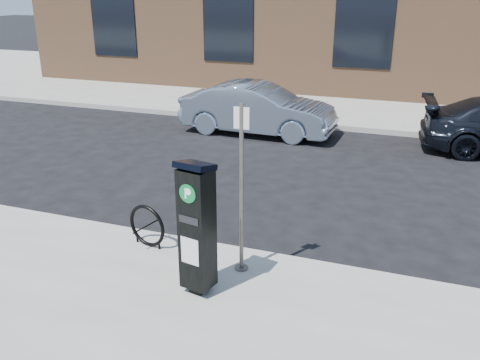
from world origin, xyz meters
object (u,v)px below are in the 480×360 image
at_px(sign_pole, 241,192).
at_px(bike_rack, 147,226).
at_px(parking_kiosk, 197,227).
at_px(car_silver, 258,109).

xyz_separation_m(sign_pole, bike_rack, (-1.59, 0.16, -0.85)).
height_order(parking_kiosk, car_silver, parking_kiosk).
bearing_deg(parking_kiosk, bike_rack, 156.19).
height_order(bike_rack, car_silver, car_silver).
xyz_separation_m(parking_kiosk, sign_pole, (0.33, 0.72, 0.25)).
bearing_deg(parking_kiosk, car_silver, 114.02).
bearing_deg(bike_rack, parking_kiosk, -22.94).
bearing_deg(sign_pole, bike_rack, 173.45).
relative_size(sign_pole, bike_rack, 3.49).
xyz_separation_m(parking_kiosk, bike_rack, (-1.26, 0.88, -0.60)).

